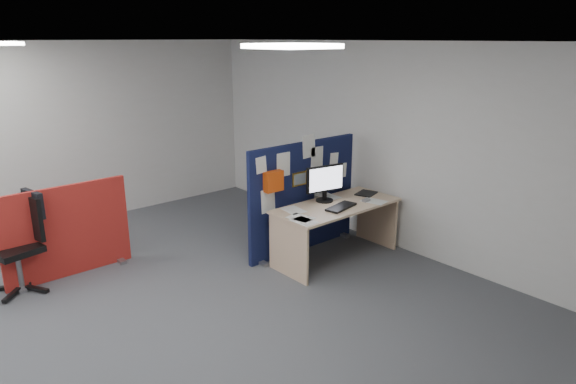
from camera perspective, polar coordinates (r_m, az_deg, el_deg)
floor at (r=5.15m, az=-25.71°, el=-17.17°), size 9.00×9.00×0.00m
wall_right at (r=6.99m, az=10.58°, el=5.09°), size 0.02×7.00×2.70m
ceiling_lights at (r=5.09m, az=-28.02°, el=14.16°), size 4.10×4.10×0.04m
navy_divider at (r=6.72m, az=1.59°, el=-0.49°), size 1.77×0.30×1.56m
main_desk at (r=6.54m, az=5.12°, el=-2.76°), size 1.66×0.74×0.73m
monitor_main at (r=6.50m, az=4.12°, el=1.16°), size 0.53×0.22×0.47m
keyboard at (r=6.33m, az=5.91°, el=-1.66°), size 0.48×0.27×0.02m
mouse at (r=6.62m, az=8.68°, el=-0.91°), size 0.10×0.06×0.03m
paper_tray at (r=6.93m, az=8.68°, el=-0.16°), size 0.33×0.29×0.01m
red_divider at (r=6.58m, az=-23.33°, el=-4.12°), size 1.47×0.30×1.11m
office_chair at (r=6.46m, az=-27.25°, el=-4.33°), size 0.72×0.71×1.08m
desk_papers at (r=6.27m, az=3.71°, el=-1.87°), size 1.42×0.85×0.00m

